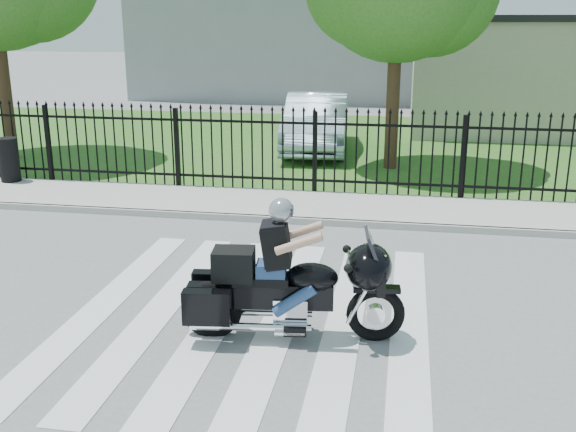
# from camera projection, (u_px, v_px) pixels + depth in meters

# --- Properties ---
(ground) EXTENTS (120.00, 120.00, 0.00)m
(ground) POSITION_uv_depth(u_px,v_px,m) (251.00, 315.00, 8.62)
(ground) COLOR slate
(ground) RESTS_ON ground
(crosswalk) EXTENTS (5.00, 5.50, 0.01)m
(crosswalk) POSITION_uv_depth(u_px,v_px,m) (251.00, 315.00, 8.62)
(crosswalk) COLOR silver
(crosswalk) RESTS_ON ground
(sidewalk) EXTENTS (40.00, 2.00, 0.12)m
(sidewalk) POSITION_uv_depth(u_px,v_px,m) (308.00, 206.00, 13.32)
(sidewalk) COLOR #ADAAA3
(sidewalk) RESTS_ON ground
(curb) EXTENTS (40.00, 0.12, 0.12)m
(curb) POSITION_uv_depth(u_px,v_px,m) (300.00, 221.00, 12.38)
(curb) COLOR #ADAAA3
(curb) RESTS_ON ground
(grass_strip) EXTENTS (40.00, 12.00, 0.02)m
(grass_strip) POSITION_uv_depth(u_px,v_px,m) (342.00, 145.00, 19.94)
(grass_strip) COLOR #2D571E
(grass_strip) RESTS_ON ground
(iron_fence) EXTENTS (26.00, 0.04, 1.80)m
(iron_fence) POSITION_uv_depth(u_px,v_px,m) (315.00, 154.00, 14.03)
(iron_fence) COLOR black
(iron_fence) RESTS_ON ground
(building_low) EXTENTS (10.00, 6.00, 3.50)m
(building_low) POSITION_uv_depth(u_px,v_px,m) (568.00, 77.00, 22.06)
(building_low) COLOR #BDB49E
(building_low) RESTS_ON ground
(building_low_roof) EXTENTS (10.20, 6.20, 0.20)m
(building_low_roof) POSITION_uv_depth(u_px,v_px,m) (575.00, 18.00, 21.53)
(building_low_roof) COLOR black
(building_low_roof) RESTS_ON building_low
(motorcycle_rider) EXTENTS (2.65, 1.01, 1.75)m
(motorcycle_rider) POSITION_uv_depth(u_px,v_px,m) (286.00, 281.00, 7.83)
(motorcycle_rider) COLOR black
(motorcycle_rider) RESTS_ON ground
(parked_car) EXTENTS (2.02, 4.91, 1.58)m
(parked_car) POSITION_uv_depth(u_px,v_px,m) (317.00, 122.00, 18.82)
(parked_car) COLOR #A1BACA
(parked_car) RESTS_ON grass_strip
(litter_bin) EXTENTS (0.55, 0.55, 0.97)m
(litter_bin) POSITION_uv_depth(u_px,v_px,m) (9.00, 160.00, 14.96)
(litter_bin) COLOR black
(litter_bin) RESTS_ON sidewalk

